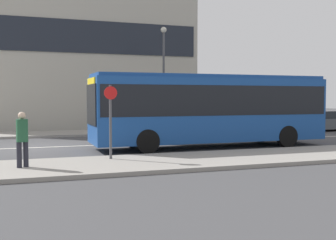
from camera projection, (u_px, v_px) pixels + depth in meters
ground_plane at (30, 148)px, 18.48m from camera, size 120.00×120.00×0.00m
sidewalk_near at (36, 169)px, 12.60m from camera, size 44.00×3.50×0.13m
sidewalk_far at (28, 135)px, 24.36m from camera, size 44.00×3.50×0.13m
lane_centerline at (30, 148)px, 18.48m from camera, size 41.80×0.16×0.01m
city_bus at (210, 106)px, 18.64m from camera, size 10.52×2.50×3.18m
parked_car_0 at (260, 123)px, 26.03m from camera, size 4.13×1.73×1.42m
parked_car_1 at (320, 121)px, 27.91m from camera, size 4.37×1.75×1.32m
pedestrian_near_stop at (22, 136)px, 12.45m from camera, size 0.34×0.34×1.65m
bus_stop_sign at (111, 116)px, 14.17m from camera, size 0.44×0.12×2.50m
street_lamp at (164, 67)px, 26.01m from camera, size 0.36×0.36×6.43m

